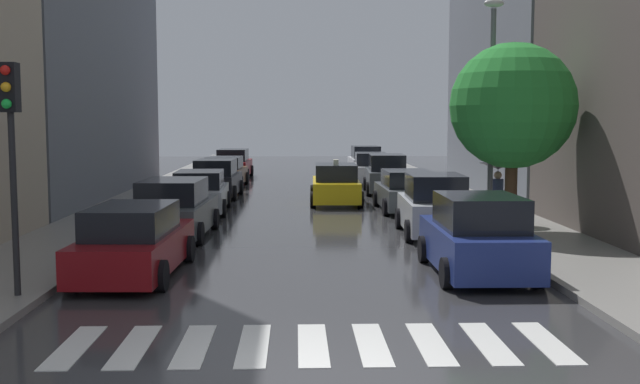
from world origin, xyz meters
The scene contains 22 objects.
ground_plane centered at (0.00, 24.00, -0.02)m, with size 28.00×72.00×0.04m, color #353538.
sidewalk_left centered at (-6.50, 24.00, 0.07)m, with size 3.00×72.00×0.15m, color gray.
sidewalk_right centered at (6.50, 24.00, 0.07)m, with size 3.00×72.00×0.15m, color gray.
crosswalk_stripes centered at (0.00, 1.58, 0.01)m, with size 7.65×2.20×0.01m.
building_left_mid centered at (-11.00, 23.66, 7.58)m, with size 6.00×18.91×15.16m, color slate.
parked_car_left_nearest centered at (-3.79, 6.73, 0.74)m, with size 2.15×4.77×1.58m.
parked_car_left_second centered at (-3.79, 12.20, 0.79)m, with size 2.24×4.64×1.70m.
parked_car_left_third centered at (-3.78, 17.97, 0.73)m, with size 2.18×4.45×1.55m.
parked_car_left_fourth centered at (-3.74, 23.32, 0.78)m, with size 2.17×4.20×1.68m.
parked_car_left_fifth centered at (-3.88, 28.68, 0.72)m, with size 2.26×4.19×1.53m.
parked_car_left_sixth centered at (-3.90, 34.26, 0.79)m, with size 2.14×4.69×1.70m.
parked_car_right_nearest centered at (3.75, 6.62, 0.83)m, with size 2.11×4.27×1.78m.
parked_car_right_second centered at (3.83, 12.26, 0.84)m, with size 2.09×4.07×1.82m.
parked_car_right_third centered at (3.89, 18.19, 0.73)m, with size 2.16×4.42×1.54m.
parked_car_right_fourth centered at (3.96, 24.96, 0.84)m, with size 2.15×4.43×1.81m.
parked_car_right_fifth centered at (3.77, 30.37, 0.78)m, with size 2.21×4.56×1.66m.
parked_car_right_sixth centered at (3.99, 35.79, 0.84)m, with size 2.07×4.28×1.82m.
taxi_midroad centered at (1.37, 20.65, 0.76)m, with size 2.15×4.40×1.81m.
pedestrian_foreground centered at (6.09, 13.66, 1.61)m, with size 1.17×1.17×1.91m.
street_tree_right centered at (6.01, 11.94, 3.80)m, with size 3.63×3.63×5.48m.
traffic_light_left_corner centered at (-5.45, 4.33, 3.29)m, with size 0.30×0.42×4.30m.
lamp_post_right centered at (5.55, 12.54, 4.06)m, with size 0.60×0.28×6.76m.
Camera 1 is at (-0.25, -9.53, 3.42)m, focal length 41.99 mm.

